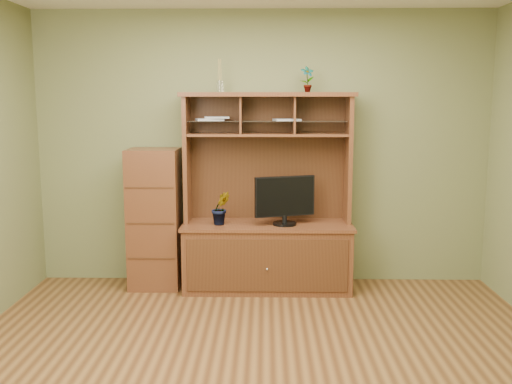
{
  "coord_description": "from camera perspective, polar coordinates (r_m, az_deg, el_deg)",
  "views": [
    {
      "loc": [
        0.03,
        -3.69,
        1.82
      ],
      "look_at": [
        -0.05,
        1.2,
        1.04
      ],
      "focal_mm": 40.0,
      "sensor_mm": 36.0,
      "label": 1
    }
  ],
  "objects": [
    {
      "name": "reed_diffuser",
      "position": [
        5.51,
        -3.64,
        11.18
      ],
      "size": [
        0.06,
        0.06,
        0.31
      ],
      "color": "silver",
      "rests_on": "media_hutch"
    },
    {
      "name": "monitor",
      "position": [
        5.41,
        2.9,
        -0.74
      ],
      "size": [
        0.57,
        0.23,
        0.47
      ],
      "rotation": [
        0.0,
        0.0,
        0.32
      ],
      "color": "black",
      "rests_on": "media_hutch"
    },
    {
      "name": "room",
      "position": [
        3.72,
        0.44,
        1.82
      ],
      "size": [
        4.54,
        4.04,
        2.74
      ],
      "color": "#4F2E16",
      "rests_on": "ground"
    },
    {
      "name": "magazines",
      "position": [
        5.5,
        -1.93,
        7.31
      ],
      "size": [
        1.02,
        0.25,
        0.04
      ],
      "color": "#BABBC0",
      "rests_on": "media_hutch"
    },
    {
      "name": "orchid_plant",
      "position": [
        5.44,
        -3.54,
        -1.61
      ],
      "size": [
        0.21,
        0.19,
        0.32
      ],
      "primitive_type": "imported",
      "rotation": [
        0.0,
        0.0,
        0.3
      ],
      "color": "#245A1F",
      "rests_on": "media_hutch"
    },
    {
      "name": "media_hutch",
      "position": [
        5.57,
        1.12,
        -4.39
      ],
      "size": [
        1.66,
        0.61,
        1.9
      ],
      "color": "#4F2516",
      "rests_on": "room"
    },
    {
      "name": "side_cabinet",
      "position": [
        5.67,
        -10.07,
        -2.62
      ],
      "size": [
        0.49,
        0.44,
        1.37
      ],
      "color": "#4F2516",
      "rests_on": "room"
    },
    {
      "name": "top_plant",
      "position": [
        5.51,
        5.15,
        11.17
      ],
      "size": [
        0.15,
        0.12,
        0.25
      ],
      "primitive_type": "imported",
      "rotation": [
        0.0,
        0.0,
        0.24
      ],
      "color": "#2F6824",
      "rests_on": "media_hutch"
    }
  ]
}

